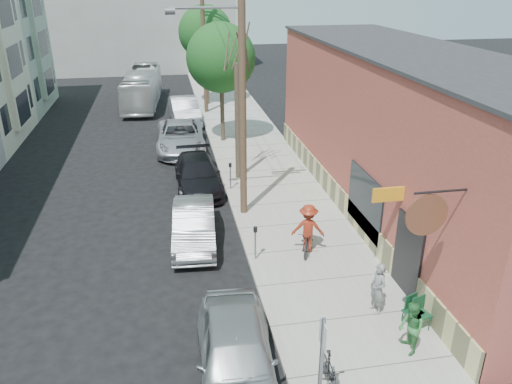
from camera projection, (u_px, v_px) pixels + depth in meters
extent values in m
plane|color=black|center=(194.00, 297.00, 15.50)|extent=(120.00, 120.00, 0.00)
cube|color=#AAAA9E|center=(261.00, 165.00, 26.09)|extent=(4.50, 58.00, 0.15)
cube|color=#A3473C|center=(404.00, 135.00, 20.21)|extent=(5.00, 20.00, 6.50)
cube|color=#2B2B2D|center=(414.00, 51.00, 18.88)|extent=(5.20, 20.20, 0.12)
cube|color=#C8BD7D|center=(340.00, 200.00, 20.87)|extent=(0.10, 20.00, 1.10)
cube|color=black|center=(407.00, 258.00, 15.16)|extent=(0.10, 1.60, 2.60)
cube|color=black|center=(365.00, 202.00, 18.19)|extent=(0.08, 3.00, 2.20)
cylinder|color=brown|center=(427.00, 215.00, 11.98)|extent=(1.10, 0.06, 1.10)
cube|color=orange|center=(388.00, 195.00, 15.08)|extent=(1.00, 0.08, 0.45)
cube|color=beige|center=(5.00, 65.00, 28.38)|extent=(1.10, 3.20, 7.00)
cube|color=#97AC91|center=(36.00, 46.00, 35.59)|extent=(1.10, 3.20, 7.00)
cube|color=#9B9C97|center=(143.00, 9.00, 50.61)|extent=(18.00, 8.00, 12.00)
cube|color=slate|center=(321.00, 373.00, 10.44)|extent=(0.07, 0.07, 2.80)
cube|color=silver|center=(323.00, 335.00, 10.04)|extent=(0.02, 0.45, 0.60)
cylinder|color=slate|center=(255.00, 245.00, 17.10)|extent=(0.06, 0.06, 1.10)
cylinder|color=black|center=(255.00, 229.00, 16.85)|extent=(0.14, 0.14, 0.18)
cylinder|color=slate|center=(230.00, 177.00, 22.78)|extent=(0.06, 0.06, 1.10)
cylinder|color=black|center=(230.00, 165.00, 22.54)|extent=(0.14, 0.14, 0.18)
cylinder|color=#503A28|center=(243.00, 92.00, 18.74)|extent=(0.28, 0.28, 10.00)
cylinder|color=slate|center=(170.00, 11.00, 17.16)|extent=(0.35, 0.24, 0.24)
cylinder|color=#503A28|center=(204.00, 39.00, 33.90)|extent=(0.28, 0.28, 10.00)
cylinder|color=#44392C|center=(237.00, 123.00, 23.18)|extent=(0.24, 0.24, 5.46)
cylinder|color=#44392C|center=(222.00, 103.00, 28.83)|extent=(0.24, 0.24, 4.51)
sphere|color=#1D531F|center=(221.00, 58.00, 27.81)|extent=(3.88, 3.88, 3.88)
cylinder|color=#44392C|center=(207.00, 71.00, 37.15)|extent=(0.24, 0.24, 4.91)
sphere|color=#1D531F|center=(205.00, 32.00, 36.04)|extent=(3.91, 3.91, 3.91)
imported|color=gray|center=(378.00, 289.00, 14.29)|extent=(0.49, 0.65, 1.59)
imported|color=#2F7639|center=(411.00, 328.00, 12.77)|extent=(0.60, 0.75, 1.48)
imported|color=maroon|center=(308.00, 228.00, 17.47)|extent=(1.29, 0.95, 1.79)
imported|color=black|center=(307.00, 240.00, 17.65)|extent=(1.16, 1.78, 0.88)
imported|color=black|center=(330.00, 376.00, 11.62)|extent=(0.61, 1.62, 0.95)
imported|color=#A2A6A9|center=(236.00, 355.00, 11.99)|extent=(2.20, 4.82, 1.60)
imported|color=#95979C|center=(194.00, 225.00, 18.39)|extent=(1.81, 4.43, 1.43)
imported|color=black|center=(198.00, 174.00, 23.10)|extent=(2.06, 4.93, 1.42)
imported|color=silver|center=(181.00, 137.00, 28.21)|extent=(2.79, 5.76, 1.58)
imported|color=#AEAFB6|center=(184.00, 110.00, 33.55)|extent=(2.10, 5.11, 1.65)
imported|color=white|center=(142.00, 88.00, 37.80)|extent=(2.91, 9.62, 2.64)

